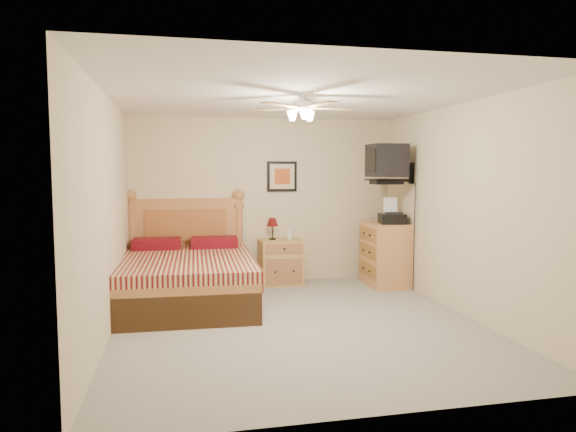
{
  "coord_description": "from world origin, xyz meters",
  "views": [
    {
      "loc": [
        -1.27,
        -5.48,
        1.7
      ],
      "look_at": [
        0.08,
        0.9,
        1.13
      ],
      "focal_mm": 32.0,
      "sensor_mm": 36.0,
      "label": 1
    }
  ],
  "objects": [
    {
      "name": "dresser",
      "position": [
        1.73,
        1.64,
        0.47
      ],
      "size": [
        0.57,
        0.81,
        0.94
      ],
      "primitive_type": "cube",
      "rotation": [
        0.0,
        0.0,
        -0.02
      ],
      "color": "#C28249",
      "rests_on": "ground"
    },
    {
      "name": "nightstand",
      "position": [
        0.2,
        2.0,
        0.34
      ],
      "size": [
        0.64,
        0.49,
        0.68
      ],
      "primitive_type": "cube",
      "rotation": [
        0.0,
        0.0,
        0.03
      ],
      "color": "olive",
      "rests_on": "ground"
    },
    {
      "name": "bed",
      "position": [
        -1.22,
        1.12,
        0.72
      ],
      "size": [
        1.76,
        2.27,
        1.44
      ],
      "primitive_type": null,
      "rotation": [
        0.0,
        0.0,
        -0.03
      ],
      "color": "#AB6C3A",
      "rests_on": "ground"
    },
    {
      "name": "ceiling_fan",
      "position": [
        0.0,
        -0.2,
        2.36
      ],
      "size": [
        1.14,
        1.14,
        0.28
      ],
      "primitive_type": null,
      "color": "white",
      "rests_on": "ceiling"
    },
    {
      "name": "wall_left",
      "position": [
        -2.0,
        0.0,
        1.25
      ],
      "size": [
        0.04,
        4.5,
        2.5
      ],
      "primitive_type": "cube",
      "color": "beige",
      "rests_on": "ground"
    },
    {
      "name": "framed_picture",
      "position": [
        0.27,
        2.23,
        1.62
      ],
      "size": [
        0.46,
        0.04,
        0.46
      ],
      "primitive_type": "cube",
      "color": "black",
      "rests_on": "wall_back"
    },
    {
      "name": "wall_back",
      "position": [
        0.0,
        2.25,
        1.25
      ],
      "size": [
        4.0,
        0.04,
        2.5
      ],
      "primitive_type": "cube",
      "color": "beige",
      "rests_on": "ground"
    },
    {
      "name": "magazine_upper",
      "position": [
        1.7,
        1.98,
        0.97
      ],
      "size": [
        0.26,
        0.3,
        0.02
      ],
      "primitive_type": "imported",
      "rotation": [
        0.0,
        0.0,
        0.35
      ],
      "color": "gray",
      "rests_on": "magazine_lower"
    },
    {
      "name": "lotion_bottle",
      "position": [
        0.33,
        1.97,
        0.79
      ],
      "size": [
        0.1,
        0.1,
        0.22
      ],
      "primitive_type": "imported",
      "rotation": [
        0.0,
        0.0,
        0.23
      ],
      "color": "silver",
      "rests_on": "nightstand"
    },
    {
      "name": "floor",
      "position": [
        0.0,
        0.0,
        0.0
      ],
      "size": [
        4.5,
        4.5,
        0.0
      ],
      "primitive_type": "plane",
      "color": "gray",
      "rests_on": "ground"
    },
    {
      "name": "magazine_lower",
      "position": [
        1.71,
        1.95,
        0.95
      ],
      "size": [
        0.25,
        0.3,
        0.02
      ],
      "primitive_type": "imported",
      "rotation": [
        0.0,
        0.0,
        0.25
      ],
      "color": "#C3B29C",
      "rests_on": "dresser"
    },
    {
      "name": "wall_right",
      "position": [
        2.0,
        0.0,
        1.25
      ],
      "size": [
        0.04,
        4.5,
        2.5
      ],
      "primitive_type": "cube",
      "color": "beige",
      "rests_on": "ground"
    },
    {
      "name": "wall_tv",
      "position": [
        1.75,
        1.34,
        1.81
      ],
      "size": [
        0.56,
        0.46,
        0.58
      ],
      "primitive_type": null,
      "color": "black",
      "rests_on": "wall_right"
    },
    {
      "name": "table_lamp",
      "position": [
        0.09,
        2.04,
        0.84
      ],
      "size": [
        0.22,
        0.22,
        0.32
      ],
      "primitive_type": null,
      "rotation": [
        0.0,
        0.0,
        -0.28
      ],
      "color": "#5A0E0F",
      "rests_on": "nightstand"
    },
    {
      "name": "fax_machine",
      "position": [
        1.76,
        1.49,
        1.13
      ],
      "size": [
        0.42,
        0.44,
        0.38
      ],
      "primitive_type": null,
      "rotation": [
        0.0,
        0.0,
        -0.19
      ],
      "color": "black",
      "rests_on": "dresser"
    },
    {
      "name": "ceiling",
      "position": [
        0.0,
        0.0,
        2.5
      ],
      "size": [
        4.0,
        4.5,
        0.04
      ],
      "primitive_type": "cube",
      "color": "white",
      "rests_on": "ground"
    },
    {
      "name": "wall_front",
      "position": [
        0.0,
        -2.25,
        1.25
      ],
      "size": [
        4.0,
        0.04,
        2.5
      ],
      "primitive_type": "cube",
      "color": "beige",
      "rests_on": "ground"
    }
  ]
}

